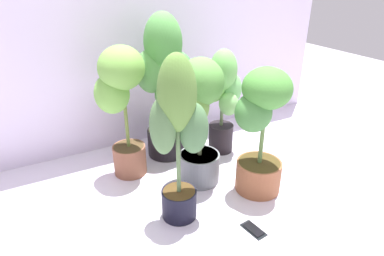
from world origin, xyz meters
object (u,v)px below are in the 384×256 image
potted_plant_front_left (178,132)px  cell_phone (253,230)px  potted_plant_back_center (166,82)px  potted_plant_back_right (223,95)px  potted_plant_front_right (261,126)px  potted_plant_back_left (121,98)px  potted_plant_center (196,114)px

potted_plant_front_left → cell_phone: potted_plant_front_left is taller
potted_plant_back_center → potted_plant_back_right: potted_plant_back_center is taller
potted_plant_back_right → potted_plant_front_left: potted_plant_front_left is taller
potted_plant_back_center → potted_plant_front_left: bearing=-109.3°
potted_plant_back_right → potted_plant_front_right: bearing=-98.7°
potted_plant_back_center → cell_phone: potted_plant_back_center is taller
potted_plant_back_left → potted_plant_front_right: size_ratio=1.10×
potted_plant_front_left → potted_plant_back_center: bearing=70.7°
potted_plant_center → cell_phone: bearing=-85.2°
potted_plant_center → potted_plant_back_center: 0.42m
potted_plant_back_right → potted_plant_front_right: 0.53m
potted_plant_center → potted_plant_back_left: (-0.36, 0.30, 0.06)m
potted_plant_front_left → potted_plant_front_right: bearing=-0.2°
potted_plant_center → potted_plant_back_right: bearing=35.7°
cell_phone → potted_plant_back_center: bearing=-93.4°
potted_plant_back_left → cell_phone: potted_plant_back_left is taller
potted_plant_center → potted_plant_back_right: (0.36, 0.26, -0.03)m
potted_plant_center → potted_plant_front_right: (0.28, -0.26, -0.04)m
potted_plant_back_center → potted_plant_front_left: potted_plant_back_center is taller
potted_plant_front_left → potted_plant_back_left: bearing=101.8°
potted_plant_center → potted_plant_front_right: 0.39m
potted_plant_back_center → potted_plant_front_right: potted_plant_back_center is taller
potted_plant_center → potted_plant_back_center: size_ratio=0.80×
potted_plant_back_left → cell_phone: size_ratio=5.71×
potted_plant_center → potted_plant_back_left: size_ratio=0.94×
potted_plant_back_right → potted_plant_center: bearing=-144.3°
potted_plant_back_right → potted_plant_front_right: (-0.08, -0.52, -0.01)m
potted_plant_center → potted_plant_back_left: bearing=140.1°
potted_plant_back_left → potted_plant_front_right: 0.86m
potted_plant_back_center → potted_plant_back_left: size_ratio=1.18×
potted_plant_back_center → potted_plant_front_left: (-0.23, -0.66, -0.04)m
potted_plant_back_right → potted_plant_back_center: bearing=159.0°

